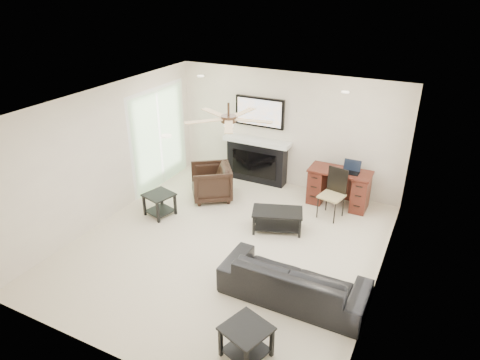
{
  "coord_description": "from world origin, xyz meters",
  "views": [
    {
      "loc": [
        2.97,
        -5.46,
        4.24
      ],
      "look_at": [
        0.02,
        0.44,
        1.07
      ],
      "focal_mm": 32.0,
      "sensor_mm": 36.0,
      "label": 1
    }
  ],
  "objects_px": {
    "armchair": "(211,182)",
    "desk": "(339,188)",
    "coffee_table": "(277,220)",
    "sofa": "(294,281)",
    "fireplace_unit": "(257,141)"
  },
  "relations": [
    {
      "from": "coffee_table",
      "to": "desk",
      "type": "relative_size",
      "value": 0.74
    },
    {
      "from": "armchair",
      "to": "coffee_table",
      "type": "relative_size",
      "value": 0.89
    },
    {
      "from": "sofa",
      "to": "armchair",
      "type": "height_order",
      "value": "armchair"
    },
    {
      "from": "sofa",
      "to": "desk",
      "type": "xyz_separation_m",
      "value": [
        -0.16,
        3.05,
        0.07
      ]
    },
    {
      "from": "coffee_table",
      "to": "fireplace_unit",
      "type": "relative_size",
      "value": 0.47
    },
    {
      "from": "coffee_table",
      "to": "fireplace_unit",
      "type": "xyz_separation_m",
      "value": [
        -1.21,
        1.74,
        0.75
      ]
    },
    {
      "from": "sofa",
      "to": "fireplace_unit",
      "type": "bearing_deg",
      "value": -57.39
    },
    {
      "from": "sofa",
      "to": "coffee_table",
      "type": "height_order",
      "value": "sofa"
    },
    {
      "from": "sofa",
      "to": "desk",
      "type": "distance_m",
      "value": 3.06
    },
    {
      "from": "fireplace_unit",
      "to": "armchair",
      "type": "bearing_deg",
      "value": -112.18
    },
    {
      "from": "sofa",
      "to": "fireplace_unit",
      "type": "distance_m",
      "value": 4.01
    },
    {
      "from": "armchair",
      "to": "fireplace_unit",
      "type": "relative_size",
      "value": 0.42
    },
    {
      "from": "armchair",
      "to": "desk",
      "type": "bearing_deg",
      "value": 74.48
    },
    {
      "from": "coffee_table",
      "to": "armchair",
      "type": "bearing_deg",
      "value": 142.29
    },
    {
      "from": "sofa",
      "to": "desk",
      "type": "relative_size",
      "value": 1.72
    }
  ]
}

